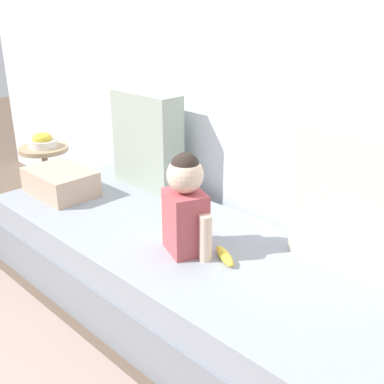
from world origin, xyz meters
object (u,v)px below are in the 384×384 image
at_px(side_table, 45,162).
at_px(folded_blanket, 61,182).
at_px(banana, 225,256).
at_px(toddler, 185,204).
at_px(couch, 187,277).
at_px(fruit_bowl, 43,141).
at_px(throw_pillow_right, 363,204).
at_px(throw_pillow_left, 147,141).

bearing_deg(side_table, folded_blanket, -21.58).
xyz_separation_m(banana, side_table, (-1.83, 0.17, -0.05)).
bearing_deg(toddler, couch, 130.53).
bearing_deg(fruit_bowl, throw_pillow_right, 4.34).
relative_size(throw_pillow_left, throw_pillow_right, 0.99).
bearing_deg(throw_pillow_left, side_table, -169.62).
height_order(banana, side_table, side_table).
relative_size(throw_pillow_left, banana, 3.28).
relative_size(couch, throw_pillow_right, 4.25).
xyz_separation_m(folded_blanket, fruit_bowl, (-0.67, 0.27, 0.05)).
xyz_separation_m(couch, throw_pillow_right, (0.66, 0.33, 0.48)).
distance_m(folded_blanket, side_table, 0.73).
bearing_deg(throw_pillow_right, throw_pillow_left, 180.00).
relative_size(couch, side_table, 5.03).
distance_m(throw_pillow_left, banana, 1.00).
height_order(toddler, folded_blanket, toddler).
relative_size(couch, throw_pillow_left, 4.30).
bearing_deg(couch, folded_blanket, -173.33).
bearing_deg(side_table, throw_pillow_right, 4.34).
relative_size(toddler, banana, 2.67).
height_order(side_table, fruit_bowl, fruit_bowl).
relative_size(couch, folded_blanket, 5.99).
relative_size(toddler, side_table, 0.95).
bearing_deg(fruit_bowl, folded_blanket, -21.58).
relative_size(banana, side_table, 0.36).
relative_size(throw_pillow_right, fruit_bowl, 2.91).
relative_size(toddler, fruit_bowl, 2.34).
xyz_separation_m(toddler, banana, (0.18, 0.06, -0.20)).
distance_m(throw_pillow_left, toddler, 0.83).
bearing_deg(banana, folded_blanket, -175.44).
height_order(banana, folded_blanket, folded_blanket).
xyz_separation_m(couch, fruit_bowl, (-1.59, 0.16, 0.32)).
distance_m(folded_blanket, fruit_bowl, 0.72).
bearing_deg(toddler, throw_pillow_right, 33.87).
height_order(folded_blanket, fruit_bowl, fruit_bowl).
bearing_deg(toddler, folded_blanket, -177.92).
bearing_deg(throw_pillow_right, toddler, -146.13).
height_order(throw_pillow_left, toddler, throw_pillow_left).
distance_m(toddler, banana, 0.28).
bearing_deg(throw_pillow_right, side_table, -175.66).
xyz_separation_m(throw_pillow_right, banana, (-0.42, -0.34, -0.26)).
height_order(couch, toddler, toddler).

